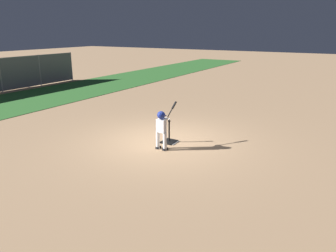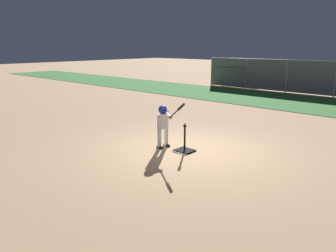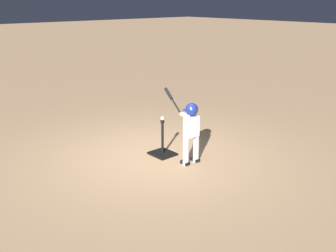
# 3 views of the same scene
# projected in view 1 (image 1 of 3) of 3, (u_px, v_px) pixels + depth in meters

# --- Properties ---
(ground_plane) EXTENTS (90.00, 90.00, 0.00)m
(ground_plane) POSITION_uv_depth(u_px,v_px,m) (164.00, 141.00, 10.37)
(ground_plane) COLOR tan
(home_plate) EXTENTS (0.45, 0.45, 0.02)m
(home_plate) POSITION_uv_depth(u_px,v_px,m) (170.00, 142.00, 10.24)
(home_plate) COLOR white
(home_plate) RESTS_ON ground_plane
(batting_tee) EXTENTS (0.46, 0.42, 0.71)m
(batting_tee) POSITION_uv_depth(u_px,v_px,m) (169.00, 139.00, 10.22)
(batting_tee) COLOR black
(batting_tee) RESTS_ON ground_plane
(batter_child) EXTENTS (0.91, 0.37, 1.31)m
(batter_child) POSITION_uv_depth(u_px,v_px,m) (162.00, 125.00, 9.45)
(batter_child) COLOR silver
(batter_child) RESTS_ON ground_plane
(baseball) EXTENTS (0.07, 0.07, 0.07)m
(baseball) POSITION_uv_depth(u_px,v_px,m) (169.00, 119.00, 10.04)
(baseball) COLOR white
(baseball) RESTS_ON batting_tee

